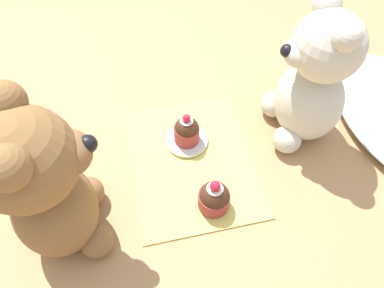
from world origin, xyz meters
The scene contains 7 objects.
ground_plane centered at (0.00, 0.00, 0.00)m, with size 4.00×4.00×0.00m, color tan.
knitted_placemat centered at (0.00, 0.00, 0.00)m, with size 0.28×0.22×0.01m, color #E0D166.
teddy_bear_cream centered at (-0.04, 0.22, 0.12)m, with size 0.14×0.14×0.26m.
teddy_bear_tan centered at (0.08, -0.22, 0.14)m, with size 0.15×0.15×0.28m.
cupcake_near_cream_bear centered at (0.09, 0.02, 0.03)m, with size 0.05×0.05×0.07m.
saucer_plate centered at (-0.05, 0.00, 0.01)m, with size 0.08×0.08×0.01m, color silver.
cupcake_near_tan_bear centered at (-0.05, 0.00, 0.04)m, with size 0.05×0.05×0.07m.
Camera 1 is at (0.36, -0.08, 0.57)m, focal length 35.00 mm.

